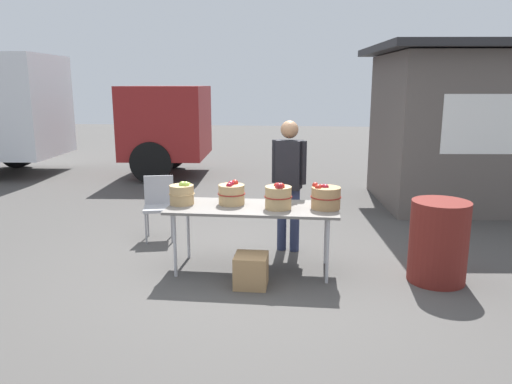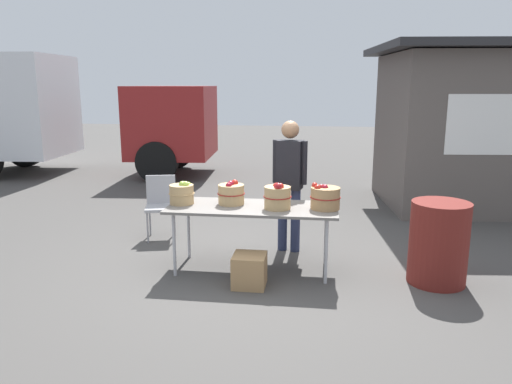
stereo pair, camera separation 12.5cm
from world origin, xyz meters
name	(u,v)px [view 1 (the left image)]	position (x,y,z in m)	size (l,w,h in m)	color
ground_plane	(253,269)	(0.00, 0.00, 0.00)	(40.00, 40.00, 0.00)	#474442
market_table	(253,210)	(0.00, 0.00, 0.71)	(1.90, 0.76, 0.75)	slate
apple_basket_green_0	(182,194)	(-0.82, 0.02, 0.87)	(0.29, 0.29, 0.27)	tan
apple_basket_red_0	(232,194)	(-0.26, 0.08, 0.87)	(0.32, 0.32, 0.27)	tan
apple_basket_red_1	(278,197)	(0.29, -0.07, 0.89)	(0.31, 0.31, 0.31)	tan
apple_basket_red_2	(326,197)	(0.80, 0.00, 0.88)	(0.34, 0.34, 0.28)	#A87F51
vendor_adult	(289,176)	(0.37, 0.73, 0.98)	(0.43, 0.27, 1.66)	#262D4C
box_truck	(12,111)	(-6.27, 5.51, 1.49)	(7.84, 2.74, 2.75)	silver
food_kiosk	(471,126)	(3.40, 3.67, 1.38)	(3.76, 3.23, 2.74)	#59514C
folding_chair	(159,202)	(-1.42, 1.05, 0.51)	(0.49, 0.49, 0.86)	#99999E
trash_barrel	(438,242)	(2.01, -0.11, 0.44)	(0.61, 0.61, 0.89)	maroon
produce_crate	(251,270)	(0.03, -0.47, 0.17)	(0.34, 0.34, 0.34)	#A87F51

